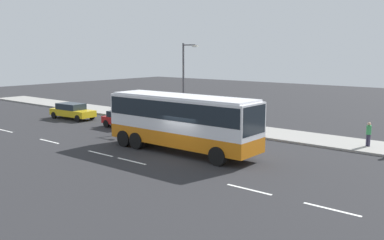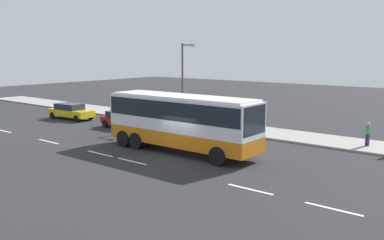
{
  "view_description": "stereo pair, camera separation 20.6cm",
  "coord_description": "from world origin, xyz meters",
  "px_view_note": "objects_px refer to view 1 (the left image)",
  "views": [
    {
      "loc": [
        16.0,
        -18.78,
        6.32
      ],
      "look_at": [
        -0.05,
        0.81,
        2.17
      ],
      "focal_mm": 38.82,
      "sensor_mm": 36.0,
      "label": 1
    },
    {
      "loc": [
        15.84,
        -18.91,
        6.32
      ],
      "look_at": [
        -0.05,
        0.81,
        2.17
      ],
      "focal_mm": 38.82,
      "sensor_mm": 36.0,
      "label": 2
    }
  ],
  "objects_px": {
    "pedestrian_near_curb": "(369,133)",
    "car_red_compact": "(125,119)",
    "car_yellow_taxi": "(72,111)",
    "coach_bus": "(182,117)",
    "street_lamp": "(185,79)"
  },
  "relations": [
    {
      "from": "coach_bus",
      "to": "car_red_compact",
      "type": "distance_m",
      "value": 10.0
    },
    {
      "from": "pedestrian_near_curb",
      "to": "street_lamp",
      "type": "xyz_separation_m",
      "value": [
        -14.68,
        -1.48,
        3.03
      ]
    },
    {
      "from": "car_red_compact",
      "to": "street_lamp",
      "type": "relative_size",
      "value": 0.64
    },
    {
      "from": "car_red_compact",
      "to": "street_lamp",
      "type": "xyz_separation_m",
      "value": [
        3.51,
        3.67,
        3.35
      ]
    },
    {
      "from": "coach_bus",
      "to": "pedestrian_near_curb",
      "type": "relative_size",
      "value": 6.57
    },
    {
      "from": "car_yellow_taxi",
      "to": "coach_bus",
      "type": "bearing_deg",
      "value": -15.28
    },
    {
      "from": "car_red_compact",
      "to": "car_yellow_taxi",
      "type": "bearing_deg",
      "value": -178.87
    },
    {
      "from": "coach_bus",
      "to": "car_red_compact",
      "type": "xyz_separation_m",
      "value": [
        -9.27,
        3.44,
        -1.5
      ]
    },
    {
      "from": "pedestrian_near_curb",
      "to": "coach_bus",
      "type": "bearing_deg",
      "value": 150.9
    },
    {
      "from": "pedestrian_near_curb",
      "to": "street_lamp",
      "type": "relative_size",
      "value": 0.23
    },
    {
      "from": "coach_bus",
      "to": "pedestrian_near_curb",
      "type": "height_order",
      "value": "coach_bus"
    },
    {
      "from": "coach_bus",
      "to": "car_yellow_taxi",
      "type": "bearing_deg",
      "value": 168.01
    },
    {
      "from": "car_red_compact",
      "to": "pedestrian_near_curb",
      "type": "bearing_deg",
      "value": 16.9
    },
    {
      "from": "pedestrian_near_curb",
      "to": "car_red_compact",
      "type": "bearing_deg",
      "value": 122.79
    },
    {
      "from": "car_yellow_taxi",
      "to": "pedestrian_near_curb",
      "type": "bearing_deg",
      "value": 7.61
    }
  ]
}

